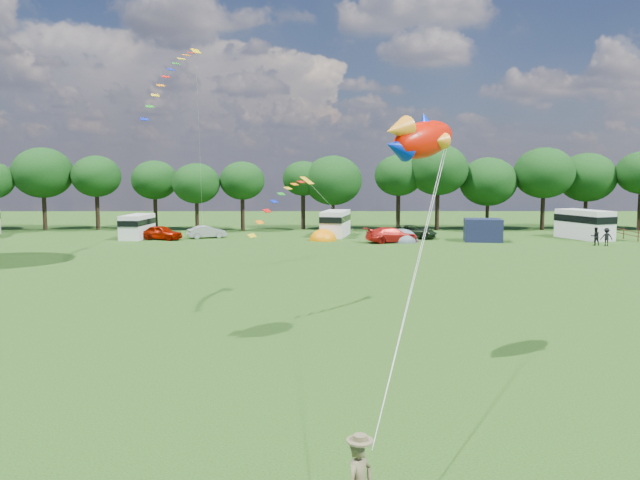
{
  "coord_description": "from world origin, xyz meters",
  "views": [
    {
      "loc": [
        -0.08,
        -19.95,
        7.11
      ],
      "look_at": [
        0.0,
        8.0,
        4.0
      ],
      "focal_mm": 35.0,
      "sensor_mm": 36.0,
      "label": 1
    }
  ],
  "objects_px": {
    "fish_kite": "(419,139)",
    "walker_a": "(595,236)",
    "car_b": "(207,232)",
    "tent_greyblue": "(402,241)",
    "car_a": "(162,233)",
    "car_d": "(412,232)",
    "campervan_d": "(584,223)",
    "car_c": "(392,235)",
    "campervan_b": "(137,226)",
    "walker_b": "(607,237)",
    "tent_orange": "(323,240)",
    "campervan_c": "(335,223)"
  },
  "relations": [
    {
      "from": "fish_kite",
      "to": "walker_a",
      "type": "relative_size",
      "value": 2.02
    },
    {
      "from": "car_b",
      "to": "tent_greyblue",
      "type": "bearing_deg",
      "value": -123.43
    },
    {
      "from": "car_a",
      "to": "car_d",
      "type": "relative_size",
      "value": 0.85
    },
    {
      "from": "campervan_d",
      "to": "tent_greyblue",
      "type": "distance_m",
      "value": 19.67
    },
    {
      "from": "car_c",
      "to": "campervan_b",
      "type": "xyz_separation_m",
      "value": [
        -26.41,
        3.8,
        0.59
      ]
    },
    {
      "from": "car_d",
      "to": "campervan_d",
      "type": "height_order",
      "value": "campervan_d"
    },
    {
      "from": "walker_b",
      "to": "car_d",
      "type": "bearing_deg",
      "value": -13.8
    },
    {
      "from": "walker_a",
      "to": "walker_b",
      "type": "distance_m",
      "value": 0.98
    },
    {
      "from": "campervan_b",
      "to": "tent_orange",
      "type": "height_order",
      "value": "campervan_b"
    },
    {
      "from": "campervan_b",
      "to": "walker_b",
      "type": "xyz_separation_m",
      "value": [
        46.47,
        -6.72,
        -0.48
      ]
    },
    {
      "from": "tent_orange",
      "to": "walker_a",
      "type": "bearing_deg",
      "value": -9.9
    },
    {
      "from": "campervan_b",
      "to": "tent_orange",
      "type": "distance_m",
      "value": 19.7
    },
    {
      "from": "tent_orange",
      "to": "campervan_b",
      "type": "bearing_deg",
      "value": 174.99
    },
    {
      "from": "campervan_d",
      "to": "walker_b",
      "type": "height_order",
      "value": "campervan_d"
    },
    {
      "from": "campervan_b",
      "to": "tent_orange",
      "type": "bearing_deg",
      "value": -89.6
    },
    {
      "from": "car_d",
      "to": "car_a",
      "type": "bearing_deg",
      "value": 111.06
    },
    {
      "from": "car_c",
      "to": "tent_greyblue",
      "type": "bearing_deg",
      "value": -70.05
    },
    {
      "from": "car_a",
      "to": "car_b",
      "type": "xyz_separation_m",
      "value": [
        4.41,
        1.56,
        -0.08
      ]
    },
    {
      "from": "campervan_c",
      "to": "car_c",
      "type": "bearing_deg",
      "value": -125.29
    },
    {
      "from": "car_d",
      "to": "fish_kite",
      "type": "relative_size",
      "value": 1.5
    },
    {
      "from": "car_d",
      "to": "tent_greyblue",
      "type": "xyz_separation_m",
      "value": [
        -1.45,
        -2.92,
        -0.7
      ]
    },
    {
      "from": "car_d",
      "to": "campervan_c",
      "type": "bearing_deg",
      "value": 93.01
    },
    {
      "from": "car_a",
      "to": "car_c",
      "type": "relative_size",
      "value": 0.88
    },
    {
      "from": "car_a",
      "to": "car_c",
      "type": "xyz_separation_m",
      "value": [
        23.58,
        -2.64,
        0.02
      ]
    },
    {
      "from": "car_c",
      "to": "walker_b",
      "type": "distance_m",
      "value": 20.27
    },
    {
      "from": "campervan_b",
      "to": "walker_b",
      "type": "bearing_deg",
      "value": -92.82
    },
    {
      "from": "campervan_c",
      "to": "campervan_b",
      "type": "bearing_deg",
      "value": 108.45
    },
    {
      "from": "car_a",
      "to": "campervan_c",
      "type": "height_order",
      "value": "campervan_c"
    },
    {
      "from": "walker_b",
      "to": "car_c",
      "type": "bearing_deg",
      "value": -1.17
    },
    {
      "from": "car_b",
      "to": "tent_orange",
      "type": "distance_m",
      "value": 12.53
    },
    {
      "from": "car_b",
      "to": "car_a",
      "type": "bearing_deg",
      "value": 85.44
    },
    {
      "from": "campervan_c",
      "to": "tent_greyblue",
      "type": "xyz_separation_m",
      "value": [
        6.59,
        -5.17,
        -1.48
      ]
    },
    {
      "from": "walker_a",
      "to": "tent_greyblue",
      "type": "bearing_deg",
      "value": -9.98
    },
    {
      "from": "car_c",
      "to": "car_d",
      "type": "height_order",
      "value": "car_c"
    },
    {
      "from": "car_a",
      "to": "fish_kite",
      "type": "xyz_separation_m",
      "value": [
        19.93,
        -41.19,
        7.52
      ]
    },
    {
      "from": "car_a",
      "to": "car_d",
      "type": "distance_m",
      "value": 26.19
    },
    {
      "from": "tent_greyblue",
      "to": "car_d",
      "type": "bearing_deg",
      "value": 63.54
    },
    {
      "from": "tent_orange",
      "to": "car_d",
      "type": "bearing_deg",
      "value": 10.06
    },
    {
      "from": "car_a",
      "to": "tent_orange",
      "type": "bearing_deg",
      "value": -69.91
    },
    {
      "from": "tent_orange",
      "to": "campervan_d",
      "type": "bearing_deg",
      "value": 2.65
    },
    {
      "from": "car_d",
      "to": "tent_greyblue",
      "type": "distance_m",
      "value": 3.34
    },
    {
      "from": "car_d",
      "to": "tent_orange",
      "type": "distance_m",
      "value": 9.59
    },
    {
      "from": "campervan_b",
      "to": "fish_kite",
      "type": "xyz_separation_m",
      "value": [
        22.76,
        -42.35,
        6.91
      ]
    },
    {
      "from": "campervan_c",
      "to": "walker_b",
      "type": "distance_m",
      "value": 27.04
    },
    {
      "from": "tent_greyblue",
      "to": "fish_kite",
      "type": "relative_size",
      "value": 1.06
    },
    {
      "from": "campervan_c",
      "to": "car_d",
      "type": "bearing_deg",
      "value": -93.17
    },
    {
      "from": "car_c",
      "to": "walker_b",
      "type": "relative_size",
      "value": 2.94
    },
    {
      "from": "fish_kite",
      "to": "tent_orange",
      "type": "bearing_deg",
      "value": 52.34
    },
    {
      "from": "fish_kite",
      "to": "campervan_c",
      "type": "bearing_deg",
      "value": 50.18
    },
    {
      "from": "campervan_d",
      "to": "campervan_c",
      "type": "bearing_deg",
      "value": 64.12
    }
  ]
}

